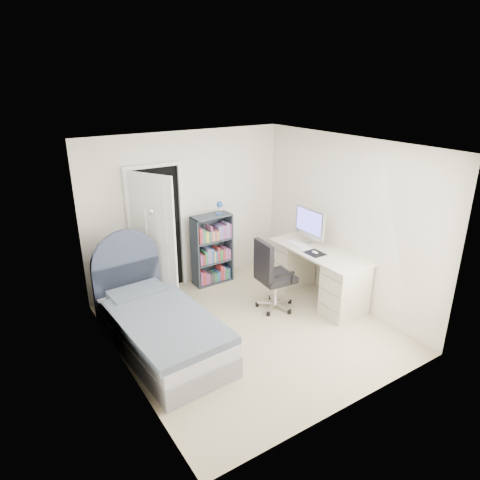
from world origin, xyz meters
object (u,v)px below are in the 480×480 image
nightstand (122,287)px  floor_lamp (152,269)px  office_chair (271,272)px  desk (317,272)px  bed (159,326)px  bookcase (213,251)px

nightstand → floor_lamp: 0.51m
office_chair → desk: bearing=-7.5°
nightstand → desk: size_ratio=0.35×
floor_lamp → office_chair: floor_lamp is taller
bed → bookcase: (1.49, 1.24, 0.26)m
office_chair → floor_lamp: bearing=145.3°
bed → floor_lamp: floor_lamp is taller
bed → nightstand: (-0.09, 1.13, 0.09)m
bed → office_chair: bearing=-0.5°
nightstand → bookcase: bearing=4.2°
bookcase → office_chair: bearing=-78.4°
desk → office_chair: (-0.81, 0.11, 0.16)m
nightstand → office_chair: (1.85, -1.14, 0.22)m
bed → office_chair: bed is taller
nightstand → desk: desk is taller
bookcase → office_chair: 1.29m
floor_lamp → nightstand: bearing=160.3°
bed → floor_lamp: bearing=71.9°
bookcase → desk: bookcase is taller
bed → nightstand: bearing=94.8°
nightstand → desk: 2.94m
floor_lamp → desk: floor_lamp is taller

